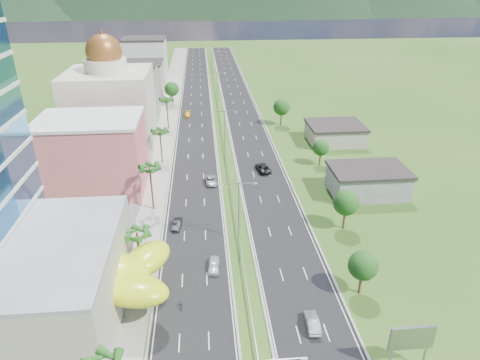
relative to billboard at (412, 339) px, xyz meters
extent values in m
plane|color=#2D5119|center=(-17.00, 18.00, -4.42)|extent=(500.00, 500.00, 0.00)
cube|color=black|center=(-24.50, 108.00, -4.40)|extent=(11.00, 260.00, 0.04)
cube|color=black|center=(-9.50, 108.00, -4.40)|extent=(11.00, 260.00, 0.04)
cube|color=gray|center=(-34.00, 108.00, -4.36)|extent=(7.00, 260.00, 0.12)
cube|color=gray|center=(-17.00, 90.00, -3.80)|extent=(0.08, 216.00, 0.28)
cube|color=gray|center=(-17.00, 192.00, -4.07)|extent=(0.10, 0.12, 0.70)
cube|color=gray|center=(-15.56, -7.00, 6.38)|extent=(2.88, 0.12, 0.12)
cube|color=silver|center=(-14.28, -7.00, 6.28)|extent=(0.60, 0.25, 0.18)
cylinder|color=gray|center=(-17.00, 28.00, 1.08)|extent=(0.20, 0.20, 11.00)
cube|color=gray|center=(-18.44, 28.00, 6.38)|extent=(2.88, 0.12, 0.12)
cube|color=gray|center=(-15.56, 28.00, 6.38)|extent=(2.88, 0.12, 0.12)
cube|color=silver|center=(-19.72, 28.00, 6.28)|extent=(0.60, 0.25, 0.18)
cube|color=silver|center=(-14.28, 28.00, 6.28)|extent=(0.60, 0.25, 0.18)
cylinder|color=gray|center=(-17.00, 68.00, 1.08)|extent=(0.20, 0.20, 11.00)
cube|color=gray|center=(-18.44, 68.00, 6.38)|extent=(2.88, 0.12, 0.12)
cube|color=gray|center=(-15.56, 68.00, 6.38)|extent=(2.88, 0.12, 0.12)
cube|color=silver|center=(-19.72, 68.00, 6.28)|extent=(0.60, 0.25, 0.18)
cube|color=silver|center=(-14.28, 68.00, 6.28)|extent=(0.60, 0.25, 0.18)
cylinder|color=gray|center=(-17.00, 113.00, 1.08)|extent=(0.20, 0.20, 11.00)
cube|color=gray|center=(-18.44, 113.00, 6.38)|extent=(2.88, 0.12, 0.12)
cube|color=gray|center=(-15.56, 113.00, 6.38)|extent=(2.88, 0.12, 0.12)
cube|color=silver|center=(-19.72, 113.00, 6.28)|extent=(0.60, 0.25, 0.18)
cube|color=silver|center=(-14.28, 113.00, 6.28)|extent=(0.60, 0.25, 0.18)
cylinder|color=gray|center=(-17.00, 158.00, 1.08)|extent=(0.20, 0.20, 11.00)
cube|color=gray|center=(-18.44, 158.00, 6.38)|extent=(2.88, 0.12, 0.12)
cube|color=gray|center=(-15.56, 158.00, 6.38)|extent=(2.88, 0.12, 0.12)
cube|color=silver|center=(-19.72, 158.00, 6.28)|extent=(0.60, 0.25, 0.18)
cube|color=silver|center=(-14.28, 158.00, 6.28)|extent=(0.60, 0.25, 0.18)
cylinder|color=gray|center=(-41.00, 16.00, -2.42)|extent=(0.50, 0.50, 4.00)
cylinder|color=gray|center=(-34.00, 11.00, -2.42)|extent=(0.50, 0.50, 4.00)
cylinder|color=gray|center=(-38.00, 8.00, -2.42)|extent=(0.50, 0.50, 4.00)
cylinder|color=gray|center=(-32.00, 16.00, -2.42)|extent=(0.50, 0.50, 4.00)
cube|color=#D75870|center=(-45.00, 50.00, 3.08)|extent=(20.00, 15.00, 15.00)
cube|color=beige|center=(-45.00, 73.00, 5.58)|extent=(20.00, 20.00, 20.00)
cylinder|color=beige|center=(-45.00, 73.00, 17.08)|extent=(10.00, 10.00, 3.00)
sphere|color=brown|center=(-45.00, 73.00, 20.08)|extent=(8.40, 8.40, 8.40)
cube|color=gray|center=(-44.00, 98.00, 3.58)|extent=(16.00, 15.00, 16.00)
cube|color=#A9A18B|center=(-44.00, 120.00, 2.08)|extent=(16.00, 15.00, 13.00)
cube|color=silver|center=(-44.00, 143.00, 4.58)|extent=(16.00, 15.00, 18.00)
cylinder|color=gray|center=(-2.00, 0.00, -2.82)|extent=(0.24, 0.24, 3.20)
cylinder|color=gray|center=(2.00, 0.00, -2.82)|extent=(0.24, 0.24, 3.20)
cube|color=#D85919|center=(0.00, 0.00, 0.18)|extent=(5.20, 0.35, 3.20)
cube|color=gray|center=(11.00, 43.00, -1.92)|extent=(15.00, 10.00, 5.00)
cube|color=#A9A18B|center=(13.00, 73.00, -2.22)|extent=(14.00, 12.00, 4.40)
cylinder|color=#47301C|center=(-32.50, 20.00, -0.67)|extent=(0.36, 0.36, 7.50)
cylinder|color=#47301C|center=(-32.50, 40.00, 0.08)|extent=(0.36, 0.36, 9.00)
cylinder|color=#47301C|center=(-32.50, 63.00, -0.42)|extent=(0.36, 0.36, 8.00)
cylinder|color=#47301C|center=(-32.50, 88.00, -0.02)|extent=(0.36, 0.36, 8.80)
cylinder|color=#47301C|center=(-32.50, 113.00, -1.97)|extent=(0.40, 0.40, 4.90)
sphere|color=#23561B|center=(-32.50, 113.00, 1.18)|extent=(4.90, 4.90, 4.90)
cylinder|color=#47301C|center=(-1.00, 13.00, -2.32)|extent=(0.40, 0.40, 4.20)
sphere|color=#23561B|center=(-1.00, 13.00, 0.38)|extent=(4.20, 4.20, 4.20)
cylinder|color=#47301C|center=(2.00, 30.00, -2.15)|extent=(0.40, 0.40, 4.55)
sphere|color=#23561B|center=(2.00, 30.00, 0.78)|extent=(4.55, 4.55, 4.55)
cylinder|color=#47301C|center=(5.00, 58.00, -2.50)|extent=(0.40, 0.40, 3.85)
sphere|color=#23561B|center=(5.00, 58.00, -0.02)|extent=(3.85, 3.85, 3.85)
cylinder|color=#47301C|center=(1.00, 88.00, -1.97)|extent=(0.40, 0.40, 4.90)
sphere|color=#23561B|center=(1.00, 88.00, 1.18)|extent=(4.90, 4.90, 4.90)
imported|color=silver|center=(-21.53, 20.27, -3.67)|extent=(1.99, 4.28, 1.42)
imported|color=black|center=(-27.69, 32.93, -3.72)|extent=(1.85, 4.16, 1.33)
imported|color=#9EA2A6|center=(-21.11, 50.24, -3.69)|extent=(2.80, 5.21, 1.39)
imported|color=gold|center=(-27.15, 99.41, -3.69)|extent=(2.05, 4.79, 1.38)
imported|color=#A0A2A7|center=(-9.32, 7.19, -3.64)|extent=(1.79, 4.55, 1.48)
imported|color=black|center=(-8.89, 55.72, -3.59)|extent=(3.48, 6.04, 1.59)
imported|color=black|center=(-26.25, 12.31, -3.73)|extent=(0.74, 2.07, 1.30)
camera|label=1|loc=(-22.33, -33.32, 36.89)|focal=32.00mm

